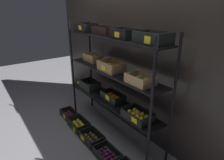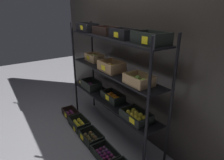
{
  "view_description": "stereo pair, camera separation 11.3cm",
  "coord_description": "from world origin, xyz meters",
  "px_view_note": "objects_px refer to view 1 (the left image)",
  "views": [
    {
      "loc": [
        2.02,
        -1.5,
        1.84
      ],
      "look_at": [
        0.0,
        0.0,
        0.87
      ],
      "focal_mm": 30.45,
      "sensor_mm": 36.0,
      "label": 1
    },
    {
      "loc": [
        2.09,
        -1.4,
        1.84
      ],
      "look_at": [
        0.0,
        0.0,
        0.87
      ],
      "focal_mm": 30.45,
      "sensor_mm": 36.0,
      "label": 2
    }
  ],
  "objects_px": {
    "crate_ground_plum": "(69,114)",
    "crate_ground_lemon": "(79,125)",
    "crate_ground_kiwi": "(92,138)",
    "crate_ground_right_plum": "(107,155)",
    "display_rack": "(112,69)"
  },
  "relations": [
    {
      "from": "crate_ground_plum",
      "to": "crate_ground_lemon",
      "type": "distance_m",
      "value": 0.41
    },
    {
      "from": "crate_ground_plum",
      "to": "crate_ground_lemon",
      "type": "height_order",
      "value": "crate_ground_lemon"
    },
    {
      "from": "crate_ground_lemon",
      "to": "crate_ground_right_plum",
      "type": "height_order",
      "value": "crate_ground_lemon"
    },
    {
      "from": "crate_ground_lemon",
      "to": "crate_ground_right_plum",
      "type": "bearing_deg",
      "value": -0.49
    },
    {
      "from": "display_rack",
      "to": "crate_ground_kiwi",
      "type": "distance_m",
      "value": 1.06
    },
    {
      "from": "display_rack",
      "to": "crate_ground_lemon",
      "type": "xyz_separation_m",
      "value": [
        -0.39,
        -0.38,
        -0.99
      ]
    },
    {
      "from": "display_rack",
      "to": "crate_ground_right_plum",
      "type": "distance_m",
      "value": 1.15
    },
    {
      "from": "crate_ground_lemon",
      "to": "crate_ground_plum",
      "type": "bearing_deg",
      "value": 178.32
    },
    {
      "from": "display_rack",
      "to": "crate_ground_kiwi",
      "type": "height_order",
      "value": "display_rack"
    },
    {
      "from": "display_rack",
      "to": "crate_ground_lemon",
      "type": "height_order",
      "value": "display_rack"
    },
    {
      "from": "crate_ground_lemon",
      "to": "crate_ground_right_plum",
      "type": "relative_size",
      "value": 0.98
    },
    {
      "from": "crate_ground_plum",
      "to": "crate_ground_lemon",
      "type": "relative_size",
      "value": 0.89
    },
    {
      "from": "crate_ground_kiwi",
      "to": "crate_ground_right_plum",
      "type": "distance_m",
      "value": 0.4
    },
    {
      "from": "display_rack",
      "to": "crate_ground_plum",
      "type": "height_order",
      "value": "display_rack"
    },
    {
      "from": "crate_ground_plum",
      "to": "crate_ground_lemon",
      "type": "xyz_separation_m",
      "value": [
        0.41,
        -0.01,
        0.01
      ]
    }
  ]
}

